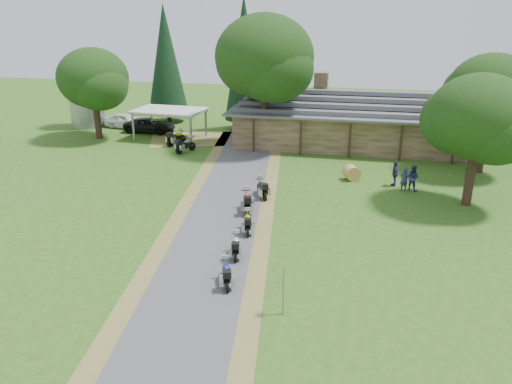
% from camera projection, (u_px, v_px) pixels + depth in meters
% --- Properties ---
extents(ground, '(120.00, 120.00, 0.00)m').
position_uv_depth(ground, '(205.00, 258.00, 24.25)').
color(ground, '#2D5919').
rests_on(ground, ground).
extents(driveway, '(51.95, 51.95, 0.00)m').
position_uv_depth(driveway, '(219.00, 225.00, 28.02)').
color(driveway, '#414143').
rests_on(driveway, ground).
extents(lodge, '(21.40, 9.40, 4.90)m').
position_uv_depth(lodge, '(353.00, 118.00, 44.23)').
color(lodge, brown).
rests_on(lodge, ground).
extents(silo, '(3.79, 3.79, 6.97)m').
position_uv_depth(silo, '(86.00, 93.00, 51.03)').
color(silo, gray).
rests_on(silo, ground).
extents(carport, '(6.62, 4.65, 2.76)m').
position_uv_depth(carport, '(170.00, 124.00, 46.74)').
color(carport, silver).
rests_on(carport, ground).
extents(car_white_sedan, '(3.43, 6.16, 1.94)m').
position_uv_depth(car_white_sedan, '(126.00, 119.00, 51.09)').
color(car_white_sedan, white).
rests_on(car_white_sedan, ground).
extents(car_dark_suv, '(2.35, 5.49, 2.10)m').
position_uv_depth(car_dark_suv, '(150.00, 122.00, 49.24)').
color(car_dark_suv, black).
rests_on(car_dark_suv, ground).
extents(motorcycle_row_a, '(1.07, 1.77, 1.15)m').
position_uv_depth(motorcycle_row_a, '(226.00, 272.00, 21.76)').
color(motorcycle_row_a, navy).
rests_on(motorcycle_row_a, ground).
extents(motorcycle_row_b, '(0.90, 1.78, 1.16)m').
position_uv_depth(motorcycle_row_b, '(236.00, 245.00, 24.31)').
color(motorcycle_row_b, '#B5B7BD').
rests_on(motorcycle_row_b, ground).
extents(motorcycle_row_c, '(0.98, 1.84, 1.20)m').
position_uv_depth(motorcycle_row_c, '(248.00, 221.00, 26.99)').
color(motorcycle_row_c, '#D2A000').
rests_on(motorcycle_row_c, ground).
extents(motorcycle_row_d, '(1.22, 2.13, 1.39)m').
position_uv_depth(motorcycle_row_d, '(247.00, 200.00, 29.71)').
color(motorcycle_row_d, '#B5501A').
rests_on(motorcycle_row_d, ground).
extents(motorcycle_row_e, '(1.37, 1.93, 1.27)m').
position_uv_depth(motorcycle_row_e, '(262.00, 188.00, 32.09)').
color(motorcycle_row_e, black).
rests_on(motorcycle_row_e, ground).
extents(motorcycle_carport_a, '(1.40, 2.25, 1.46)m').
position_uv_depth(motorcycle_carport_a, '(176.00, 137.00, 44.61)').
color(motorcycle_carport_a, '#E7D702').
rests_on(motorcycle_carport_a, ground).
extents(motorcycle_carport_b, '(1.45, 2.08, 1.37)m').
position_uv_depth(motorcycle_carport_b, '(185.00, 144.00, 42.32)').
color(motorcycle_carport_b, slate).
rests_on(motorcycle_carport_b, ground).
extents(person_a, '(0.67, 0.62, 1.93)m').
position_uv_depth(person_a, '(404.00, 177.00, 33.07)').
color(person_a, navy).
rests_on(person_a, ground).
extents(person_b, '(0.72, 0.65, 2.07)m').
position_uv_depth(person_b, '(413.00, 175.00, 33.16)').
color(person_b, navy).
rests_on(person_b, ground).
extents(person_c, '(0.46, 0.61, 2.06)m').
position_uv_depth(person_c, '(395.00, 171.00, 34.01)').
color(person_c, navy).
rests_on(person_c, ground).
extents(hay_bale, '(1.35, 1.30, 1.05)m').
position_uv_depth(hay_bale, '(352.00, 173.00, 35.37)').
color(hay_bale, '#A9813E').
rests_on(hay_bale, ground).
extents(sign_post, '(0.37, 0.06, 2.08)m').
position_uv_depth(sign_post, '(283.00, 291.00, 19.42)').
color(sign_post, gray).
rests_on(sign_post, ground).
extents(oak_lodge_left, '(8.21, 8.21, 12.59)m').
position_uv_depth(oak_lodge_left, '(264.00, 75.00, 41.55)').
color(oak_lodge_left, black).
rests_on(oak_lodge_left, ground).
extents(oak_lodge_right, '(6.10, 6.10, 9.80)m').
position_uv_depth(oak_lodge_right, '(489.00, 107.00, 35.66)').
color(oak_lodge_right, black).
rests_on(oak_lodge_right, ground).
extents(oak_driveway, '(5.96, 5.96, 8.89)m').
position_uv_depth(oak_driveway, '(476.00, 135.00, 29.49)').
color(oak_driveway, black).
rests_on(oak_driveway, ground).
extents(oak_silo, '(6.42, 6.42, 9.05)m').
position_uv_depth(oak_silo, '(94.00, 90.00, 45.75)').
color(oak_silo, black).
rests_on(oak_silo, ground).
extents(cedar_near, '(4.01, 4.01, 12.92)m').
position_uv_depth(cedar_near, '(244.00, 64.00, 48.77)').
color(cedar_near, black).
rests_on(cedar_near, ground).
extents(cedar_far, '(4.24, 4.24, 12.19)m').
position_uv_depth(cedar_far, '(166.00, 64.00, 52.42)').
color(cedar_far, black).
rests_on(cedar_far, ground).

